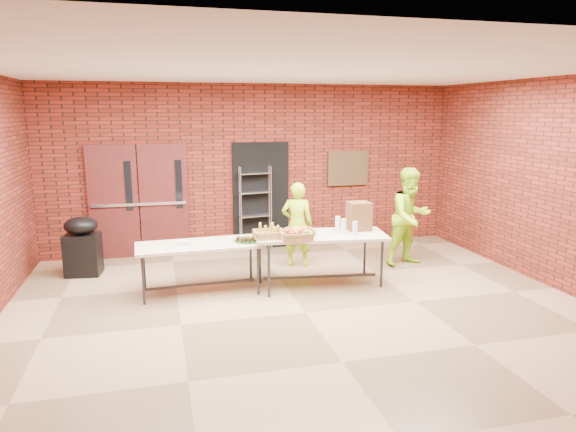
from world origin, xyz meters
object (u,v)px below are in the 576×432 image
at_px(covered_grill, 82,246).
at_px(volunteer_woman, 297,225).
at_px(volunteer_man, 410,217).
at_px(table_right, 320,238).
at_px(table_left, 200,248).
at_px(coffee_dispenser, 359,216).
at_px(wire_rack, 255,209).

relative_size(covered_grill, volunteer_woman, 0.66).
relative_size(volunteer_woman, volunteer_man, 0.86).
relative_size(table_right, volunteer_man, 1.22).
xyz_separation_m(table_left, covered_grill, (-1.81, 1.36, -0.20)).
bearing_deg(table_right, volunteer_man, 27.56).
distance_m(table_right, volunteer_man, 1.99).
bearing_deg(volunteer_man, table_right, -172.36).
relative_size(table_right, coffee_dispenser, 4.66).
bearing_deg(table_left, wire_rack, 57.55).
height_order(table_right, volunteer_woman, volunteer_woman).
bearing_deg(covered_grill, volunteer_woman, 0.83).
xyz_separation_m(table_right, coffee_dispenser, (0.67, 0.11, 0.29)).
distance_m(wire_rack, volunteer_man, 2.94).
xyz_separation_m(wire_rack, table_right, (0.58, -2.28, -0.07)).
distance_m(wire_rack, coffee_dispenser, 2.52).
xyz_separation_m(wire_rack, coffee_dispenser, (1.26, -2.17, 0.22)).
xyz_separation_m(wire_rack, table_left, (-1.26, -2.16, -0.13)).
height_order(coffee_dispenser, volunteer_woman, volunteer_woman).
bearing_deg(table_right, coffee_dispenser, 17.01).
bearing_deg(volunteer_man, volunteer_woman, 156.38).
xyz_separation_m(volunteer_woman, volunteer_man, (1.95, -0.40, 0.12)).
bearing_deg(table_right, volunteer_woman, 102.04).
xyz_separation_m(table_left, coffee_dispenser, (2.51, -0.01, 0.35)).
bearing_deg(coffee_dispenser, table_left, 179.74).
distance_m(wire_rack, covered_grill, 3.19).
distance_m(wire_rack, volunteer_woman, 1.31).
distance_m(covered_grill, volunteer_woman, 3.61).
height_order(wire_rack, table_left, wire_rack).
xyz_separation_m(wire_rack, volunteer_woman, (0.50, -1.21, -0.08)).
height_order(table_left, covered_grill, covered_grill).
bearing_deg(volunteer_woman, table_right, 111.36).
distance_m(table_left, coffee_dispenser, 2.54).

